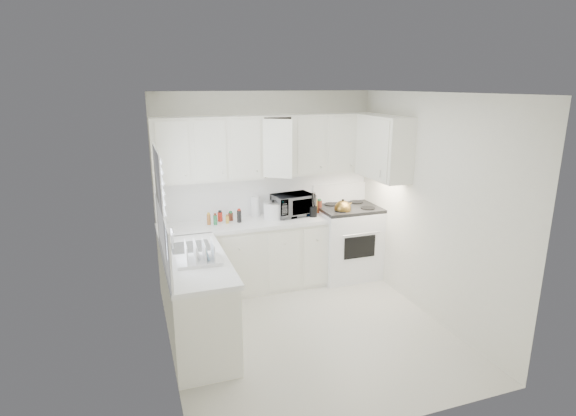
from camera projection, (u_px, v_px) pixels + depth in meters
name	position (u px, v px, depth m)	size (l,w,h in m)	color
floor	(308.00, 330.00, 5.16)	(3.20, 3.20, 0.00)	beige
ceiling	(311.00, 93.00, 4.47)	(3.20, 3.20, 0.00)	white
wall_back	(266.00, 188.00, 6.27)	(3.00, 3.00, 0.00)	silver
wall_front	(391.00, 279.00, 3.36)	(3.00, 3.00, 0.00)	silver
wall_left	(163.00, 235.00, 4.34)	(3.20, 3.20, 0.00)	silver
wall_right	(430.00, 208.00, 5.29)	(3.20, 3.20, 0.00)	silver
window_blinds	(161.00, 201.00, 4.60)	(0.06, 0.96, 1.06)	white
lower_cabinets_back	(246.00, 257.00, 6.10)	(2.22, 0.60, 0.90)	silver
lower_cabinets_left	(197.00, 302.00, 4.84)	(0.60, 1.60, 0.90)	silver
countertop_back	(245.00, 223.00, 5.97)	(2.24, 0.64, 0.05)	white
countertop_left	(195.00, 260.00, 4.72)	(0.64, 1.62, 0.05)	white
backsplash_back	(267.00, 194.00, 6.28)	(2.98, 0.02, 0.55)	white
backsplash_left	(163.00, 236.00, 4.54)	(0.02, 1.60, 0.55)	white
upper_cabinets_back	(270.00, 176.00, 6.07)	(3.00, 0.33, 0.80)	silver
upper_cabinets_right	(382.00, 178.00, 5.93)	(0.33, 0.90, 0.80)	silver
sink	(190.00, 237.00, 5.00)	(0.42, 0.38, 0.30)	gray
stove	(348.00, 232.00, 6.49)	(0.85, 0.70, 1.31)	white
tea_kettle	(343.00, 207.00, 6.17)	(0.28, 0.24, 0.26)	olive
frying_pan	(355.00, 207.00, 6.61)	(0.28, 0.48, 0.04)	black
microwave	(293.00, 203.00, 6.19)	(0.53, 0.29, 0.36)	gray
rice_cooker	(273.00, 209.00, 6.06)	(0.26, 0.26, 0.26)	white
paper_towel	(255.00, 206.00, 6.18)	(0.12, 0.12, 0.27)	white
utensil_crock	(313.00, 204.00, 6.14)	(0.11, 0.11, 0.34)	black
dish_rack	(198.00, 251.00, 4.56)	(0.44, 0.33, 0.24)	white
spice_left_0	(208.00, 217.00, 5.91)	(0.06, 0.06, 0.13)	#9E5E2B
spice_left_1	(215.00, 219.00, 5.86)	(0.06, 0.06, 0.13)	#246C3B
spice_left_2	(219.00, 216.00, 5.96)	(0.06, 0.06, 0.13)	red
spice_left_3	(226.00, 218.00, 5.90)	(0.06, 0.06, 0.13)	gold
spice_left_4	(231.00, 215.00, 6.01)	(0.06, 0.06, 0.13)	maroon
spice_left_5	(238.00, 217.00, 5.95)	(0.06, 0.06, 0.13)	black
sauce_right_0	(309.00, 205.00, 6.40)	(0.06, 0.06, 0.19)	red
sauce_right_1	(314.00, 206.00, 6.36)	(0.06, 0.06, 0.19)	gold
sauce_right_2	(316.00, 204.00, 6.43)	(0.06, 0.06, 0.19)	maroon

